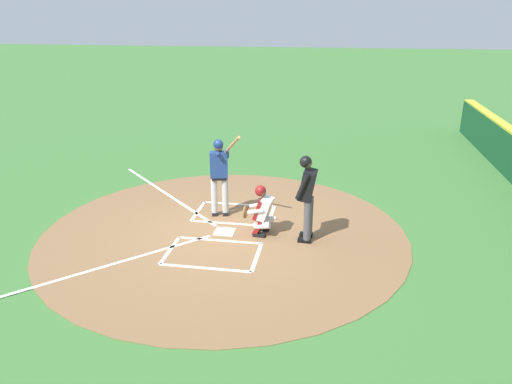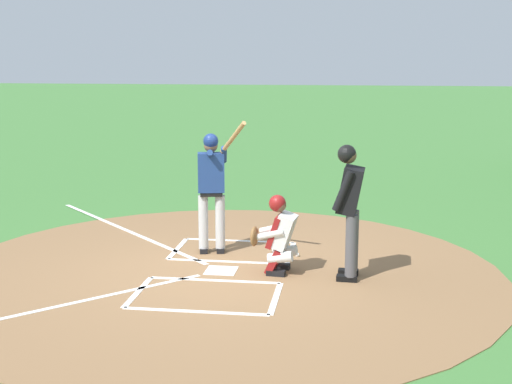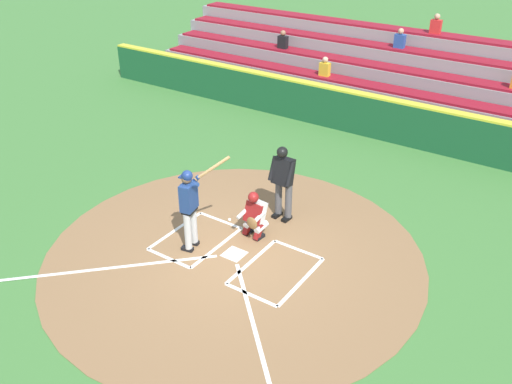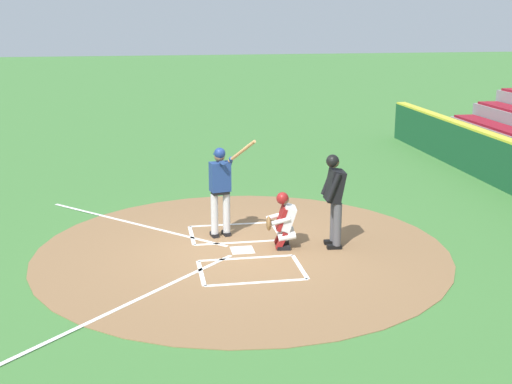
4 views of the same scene
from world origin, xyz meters
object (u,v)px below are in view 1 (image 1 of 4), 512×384
baseball (275,218)px  batter (220,172)px  plate_umpire (307,193)px  catcher (261,209)px

baseball → batter: bearing=89.1°
batter → baseball: bearing=-90.9°
batter → baseball: 1.69m
batter → plate_umpire: bearing=-114.9°
catcher → plate_umpire: size_ratio=0.61×
baseball → plate_umpire: bearing=-140.6°
catcher → baseball: size_ratio=15.27×
catcher → baseball: bearing=-13.7°
catcher → plate_umpire: plate_umpire is taller
batter → plate_umpire: size_ratio=1.14×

